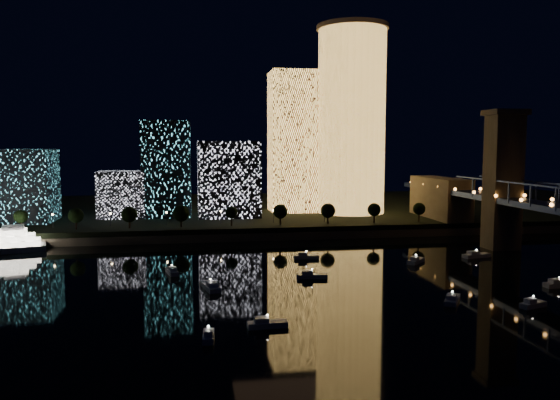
{
  "coord_description": "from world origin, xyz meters",
  "views": [
    {
      "loc": [
        -45.34,
        -130.5,
        37.01
      ],
      "look_at": [
        -15.47,
        55.0,
        18.51
      ],
      "focal_mm": 35.0,
      "sensor_mm": 36.0,
      "label": 1
    }
  ],
  "objects": [
    {
      "name": "seawall",
      "position": [
        0.0,
        82.0,
        1.5
      ],
      "size": [
        420.0,
        6.0,
        3.0
      ],
      "primitive_type": "cube",
      "color": "#6B5E4C",
      "rests_on": "ground"
    },
    {
      "name": "midrise_blocks",
      "position": [
        -63.53,
        122.92,
        22.72
      ],
      "size": [
        110.99,
        41.26,
        43.59
      ],
      "color": "white",
      "rests_on": "far_bank"
    },
    {
      "name": "far_bank",
      "position": [
        0.0,
        160.0,
        2.5
      ],
      "size": [
        420.0,
        160.0,
        5.0
      ],
      "primitive_type": "cube",
      "color": "black",
      "rests_on": "ground"
    },
    {
      "name": "motorboats",
      "position": [
        0.1,
        10.16,
        0.81
      ],
      "size": [
        107.97,
        76.24,
        2.78
      ],
      "color": "silver",
      "rests_on": "ground"
    },
    {
      "name": "tower_cylindrical",
      "position": [
        30.37,
        124.19,
        49.5
      ],
      "size": [
        34.0,
        34.0,
        88.76
      ],
      "color": "#FFB751",
      "rests_on": "far_bank"
    },
    {
      "name": "tower_rectangular",
      "position": [
        3.29,
        134.75,
        39.15
      ],
      "size": [
        21.47,
        21.47,
        68.3
      ],
      "primitive_type": "cube",
      "color": "#FFB751",
      "rests_on": "far_bank"
    },
    {
      "name": "esplanade_trees",
      "position": [
        -31.76,
        88.0,
        10.47
      ],
      "size": [
        165.22,
        6.61,
        8.81
      ],
      "color": "black",
      "rests_on": "far_bank"
    },
    {
      "name": "ground",
      "position": [
        0.0,
        0.0,
        0.0
      ],
      "size": [
        520.0,
        520.0,
        0.0
      ],
      "primitive_type": "plane",
      "color": "black",
      "rests_on": "ground"
    },
    {
      "name": "street_lamps",
      "position": [
        -34.0,
        94.0,
        9.02
      ],
      "size": [
        132.7,
        0.7,
        5.65
      ],
      "color": "black",
      "rests_on": "far_bank"
    }
  ]
}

